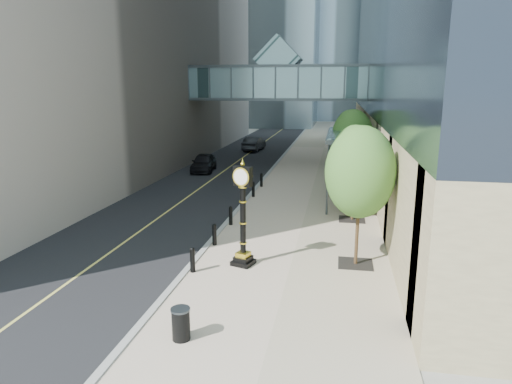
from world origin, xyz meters
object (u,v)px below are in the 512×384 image
pedestrian (357,197)px  trash_bin (181,325)px  street_clock (243,221)px  car_far (254,144)px  car_near (204,162)px

pedestrian → trash_bin: bearing=48.5°
street_clock → pedestrian: 10.49m
street_clock → pedestrian: bearing=81.0°
street_clock → trash_bin: street_clock is taller
car_far → pedestrian: bearing=117.8°
street_clock → pedestrian: size_ratio=2.59×
car_far → trash_bin: bearing=102.0°
trash_bin → car_far: size_ratio=0.19×
pedestrian → car_near: size_ratio=0.37×
street_clock → car_far: size_ratio=0.89×
street_clock → car_far: bearing=118.5°
street_clock → trash_bin: bearing=-77.0°
car_near → street_clock: bearing=-75.7°
street_clock → car_near: street_clock is taller
pedestrian → car_near: pedestrian is taller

